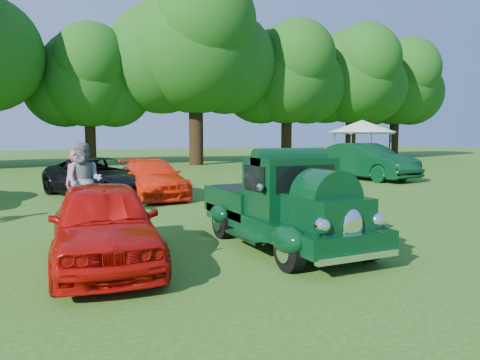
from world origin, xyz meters
name	(u,v)px	position (x,y,z in m)	size (l,w,h in m)	color
ground	(271,245)	(0.00, 0.00, 0.00)	(120.00, 120.00, 0.00)	#2D5313
hero_pickup	(284,208)	(0.16, -0.20, 0.73)	(2.01, 4.31, 1.69)	black
red_convertible	(104,223)	(-3.08, -0.02, 0.67)	(1.59, 3.96, 1.35)	#AD0B07
back_car_black	(98,177)	(-1.88, 8.51, 0.66)	(2.18, 4.73, 1.31)	black
back_car_orange	(152,179)	(-0.27, 7.67, 0.62)	(1.74, 4.28, 1.24)	#F82708
back_car_blue	(294,167)	(6.06, 8.91, 0.74)	(1.75, 4.35, 1.48)	#0E17A0
back_car_green	(365,161)	(10.36, 9.51, 0.84)	(1.78, 5.11, 1.68)	black
spectator_pink	(78,184)	(-2.94, 4.68, 0.85)	(0.62, 0.41, 1.71)	#BA4C63
spectator_grey	(84,181)	(-2.81, 4.46, 0.95)	(0.92, 0.72, 1.89)	slate
canopy_tent	(362,127)	(13.90, 14.03, 2.54)	(4.75, 4.75, 2.92)	silver
tree_line	(84,55)	(-0.26, 23.63, 7.08)	(62.69, 10.69, 12.43)	#312010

